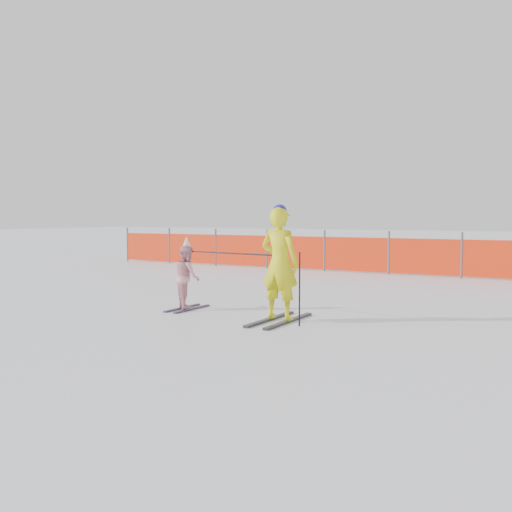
# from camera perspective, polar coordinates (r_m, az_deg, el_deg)

# --- Properties ---
(ground) EXTENTS (120.00, 120.00, 0.00)m
(ground) POSITION_cam_1_polar(r_m,az_deg,el_deg) (9.34, -1.56, -6.32)
(ground) COLOR white
(ground) RESTS_ON ground
(adult) EXTENTS (0.66, 1.53, 1.86)m
(adult) POSITION_cam_1_polar(r_m,az_deg,el_deg) (9.02, 2.37, -0.73)
(adult) COLOR black
(adult) RESTS_ON ground
(child) EXTENTS (0.70, 1.00, 1.32)m
(child) POSITION_cam_1_polar(r_m,az_deg,el_deg) (10.29, -6.92, -2.00)
(child) COLOR black
(child) RESTS_ON ground
(ski_poles) EXTENTS (2.32, 0.41, 1.13)m
(ski_poles) POSITION_cam_1_polar(r_m,az_deg,el_deg) (9.22, -0.02, -1.06)
(ski_poles) COLOR black
(ski_poles) RESTS_ON ground
(safety_fence) EXTENTS (16.21, 0.06, 1.25)m
(safety_fence) POSITION_cam_1_polar(r_m,az_deg,el_deg) (17.43, 7.10, 0.30)
(safety_fence) COLOR #595960
(safety_fence) RESTS_ON ground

